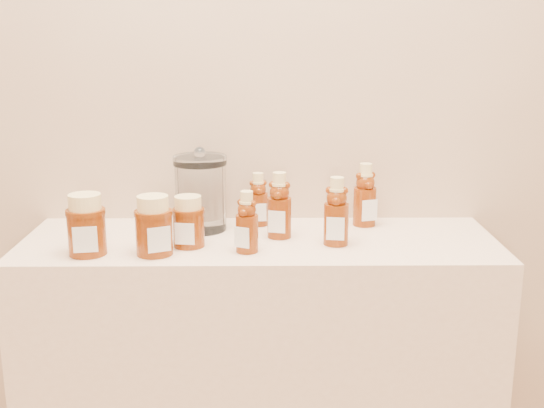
{
  "coord_description": "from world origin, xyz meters",
  "views": [
    {
      "loc": [
        0.02,
        -0.1,
        1.42
      ],
      "look_at": [
        0.03,
        1.52,
        1.0
      ],
      "focal_mm": 45.0,
      "sensor_mm": 36.0,
      "label": 1
    }
  ],
  "objects_px": {
    "display_table": "(260,398)",
    "honey_jar_left": "(86,225)",
    "glass_canister": "(201,190)",
    "bear_bottle_front_left": "(247,218)",
    "bear_bottle_back_left": "(258,196)"
  },
  "relations": [
    {
      "from": "honey_jar_left",
      "to": "glass_canister",
      "type": "height_order",
      "value": "glass_canister"
    },
    {
      "from": "display_table",
      "to": "honey_jar_left",
      "type": "height_order",
      "value": "honey_jar_left"
    },
    {
      "from": "bear_bottle_back_left",
      "to": "honey_jar_left",
      "type": "bearing_deg",
      "value": -156.61
    },
    {
      "from": "display_table",
      "to": "honey_jar_left",
      "type": "xyz_separation_m",
      "value": [
        -0.4,
        -0.11,
        0.52
      ]
    },
    {
      "from": "bear_bottle_back_left",
      "to": "honey_jar_left",
      "type": "distance_m",
      "value": 0.47
    },
    {
      "from": "display_table",
      "to": "bear_bottle_front_left",
      "type": "relative_size",
      "value": 7.14
    },
    {
      "from": "bear_bottle_front_left",
      "to": "honey_jar_left",
      "type": "height_order",
      "value": "bear_bottle_front_left"
    },
    {
      "from": "honey_jar_left",
      "to": "bear_bottle_back_left",
      "type": "bearing_deg",
      "value": 22.54
    },
    {
      "from": "glass_canister",
      "to": "bear_bottle_back_left",
      "type": "bearing_deg",
      "value": 15.82
    },
    {
      "from": "bear_bottle_back_left",
      "to": "bear_bottle_front_left",
      "type": "bearing_deg",
      "value": -104.18
    },
    {
      "from": "bear_bottle_back_left",
      "to": "honey_jar_left",
      "type": "relative_size",
      "value": 1.12
    },
    {
      "from": "honey_jar_left",
      "to": "glass_canister",
      "type": "relative_size",
      "value": 0.68
    },
    {
      "from": "display_table",
      "to": "bear_bottle_front_left",
      "type": "height_order",
      "value": "bear_bottle_front_left"
    },
    {
      "from": "bear_bottle_front_left",
      "to": "glass_canister",
      "type": "bearing_deg",
      "value": 148.63
    },
    {
      "from": "honey_jar_left",
      "to": "display_table",
      "type": "bearing_deg",
      "value": 6.65
    }
  ]
}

